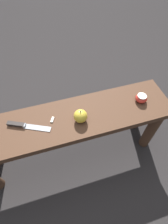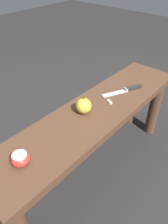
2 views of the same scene
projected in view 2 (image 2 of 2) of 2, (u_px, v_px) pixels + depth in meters
ground_plane at (93, 169)px, 1.40m from camera, size 8.00×8.00×0.00m
wooden_bench at (95, 126)px, 1.18m from camera, size 1.27×0.30×0.48m
knife at (128, 89)px, 1.26m from camera, size 0.24×0.13×0.02m
apple_whole at (84, 106)px, 1.07m from camera, size 0.08×0.08×0.09m
apple_cut at (20, 159)px, 0.82m from camera, size 0.07×0.07×0.05m
apple_slice_near_knife at (110, 102)px, 1.17m from camera, size 0.03×0.04×0.01m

